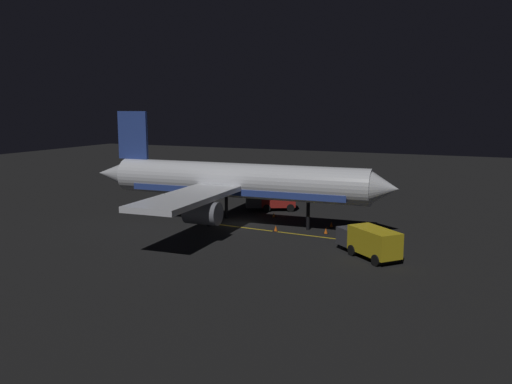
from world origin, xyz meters
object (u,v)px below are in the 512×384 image
airliner (233,182)px  traffic_cone_near_left (274,215)px  ground_crew_worker (358,235)px  catering_truck (273,200)px  traffic_cone_far (276,229)px  baggage_truck (370,242)px  traffic_cone_near_right (331,225)px  traffic_cone_under_wing (326,231)px

airliner → traffic_cone_near_left: bearing=148.8°
airliner → ground_crew_worker: size_ratio=19.36×
catering_truck → traffic_cone_far: 10.71m
baggage_truck → traffic_cone_near_right: baggage_truck is taller
traffic_cone_near_left → traffic_cone_under_wing: bearing=56.1°
traffic_cone_far → ground_crew_worker: bearing=78.3°
ground_crew_worker → traffic_cone_near_right: ground_crew_worker is taller
airliner → baggage_truck: (6.84, 15.77, -3.11)m
catering_truck → traffic_cone_near_right: catering_truck is taller
airliner → ground_crew_worker: airliner is taller
ground_crew_worker → catering_truck: bearing=-131.8°
ground_crew_worker → traffic_cone_near_left: bearing=-124.8°
baggage_truck → traffic_cone_near_left: (-11.37, -13.03, -1.03)m
traffic_cone_near_right → traffic_cone_far: same height
baggage_truck → traffic_cone_near_right: (-9.33, -5.87, -1.03)m
airliner → ground_crew_worker: (3.27, 13.97, -3.50)m
airliner → catering_truck: bearing=172.6°
baggage_truck → traffic_cone_near_right: size_ratio=11.14×
traffic_cone_under_wing → traffic_cone_far: same height
ground_crew_worker → baggage_truck: bearing=26.7°
catering_truck → ground_crew_worker: catering_truck is taller
ground_crew_worker → traffic_cone_under_wing: (-2.80, -3.78, -0.64)m
ground_crew_worker → traffic_cone_under_wing: ground_crew_worker is taller
catering_truck → traffic_cone_far: catering_truck is taller
traffic_cone_far → airliner: bearing=-105.5°
airliner → traffic_cone_far: size_ratio=61.23×
traffic_cone_under_wing → traffic_cone_far: (1.02, -4.80, 0.00)m
traffic_cone_near_left → ground_crew_worker: bearing=55.2°
airliner → traffic_cone_under_wing: size_ratio=61.23×
traffic_cone_under_wing → airliner: bearing=-92.7°
traffic_cone_near_left → traffic_cone_far: same height
traffic_cone_near_left → traffic_cone_near_right: (2.05, 7.15, 0.00)m
baggage_truck → traffic_cone_near_right: 11.07m
baggage_truck → ground_crew_worker: size_ratio=3.52×
ground_crew_worker → traffic_cone_near_left: size_ratio=3.16×
traffic_cone_near_right → catering_truck: bearing=-123.2°
traffic_cone_under_wing → ground_crew_worker: bearing=53.5°
airliner → ground_crew_worker: bearing=76.8°
airliner → traffic_cone_under_wing: airliner is taller
ground_crew_worker → traffic_cone_near_right: (-5.75, -4.08, -0.64)m
traffic_cone_near_left → airliner: bearing=-31.2°
ground_crew_worker → traffic_cone_near_right: 7.08m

